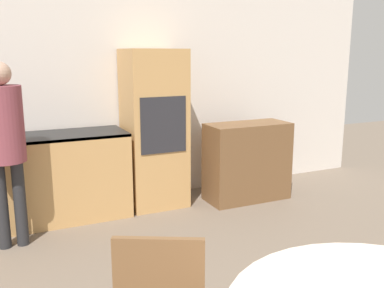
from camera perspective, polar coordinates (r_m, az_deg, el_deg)
name	(u,v)px	position (r m, az deg, el deg)	size (l,w,h in m)	color
wall_back	(105,90)	(4.94, -11.57, 7.02)	(7.18, 0.05, 2.60)	silver
oven_unit	(154,129)	(4.81, -5.07, 2.02)	(0.64, 0.59, 1.76)	tan
sideboard	(247,162)	(5.09, 7.36, -2.34)	(0.98, 0.45, 0.91)	brown
person_standing	(4,135)	(4.00, -23.72, 1.05)	(0.33, 0.33, 1.64)	#262628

